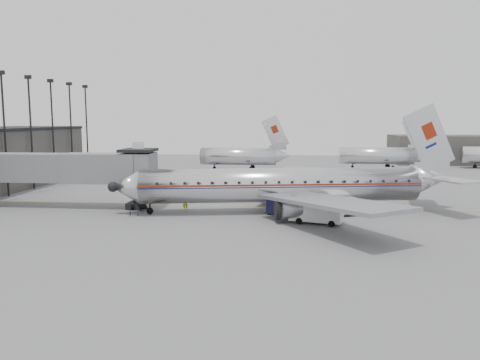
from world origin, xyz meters
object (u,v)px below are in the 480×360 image
object	(u,v)px
ramp_worker	(185,203)
service_van	(317,211)
baggage_cart_navy	(280,204)
airliner	(287,185)
baggage_cart_white	(345,206)

from	to	relation	value
ramp_worker	service_van	bearing A→B (deg)	-31.24
baggage_cart_navy	airliner	bearing A→B (deg)	75.17
airliner	baggage_cart_navy	distance (m)	2.24
airliner	baggage_cart_navy	size ratio (longest dim) A/B	12.56
ramp_worker	baggage_cart_navy	bearing A→B (deg)	-16.41
service_van	baggage_cart_navy	size ratio (longest dim) A/B	1.81
baggage_cart_white	ramp_worker	bearing A→B (deg)	152.58
baggage_cart_navy	service_van	bearing A→B (deg)	-32.45
baggage_cart_white	ramp_worker	xyz separation A→B (m)	(-16.26, 1.00, -0.14)
airliner	ramp_worker	xyz separation A→B (m)	(-10.49, -0.12, -2.02)
baggage_cart_white	airliner	bearing A→B (deg)	145.12
service_van	ramp_worker	size ratio (longest dim) A/B	3.21
airliner	ramp_worker	size ratio (longest dim) A/B	22.27
airliner	service_van	world-z (taller)	airliner
service_van	ramp_worker	distance (m)	14.12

